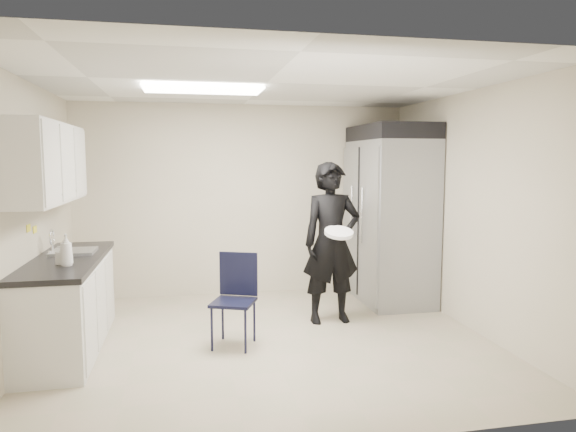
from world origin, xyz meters
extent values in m
plane|color=#A1947E|center=(0.00, 0.00, 0.00)|extent=(4.50, 4.50, 0.00)
plane|color=white|center=(0.00, 0.00, 2.60)|extent=(4.50, 4.50, 0.00)
plane|color=#BDB39C|center=(0.00, 2.00, 1.30)|extent=(4.50, 0.00, 4.50)
plane|color=#BDB39C|center=(-2.25, 0.00, 1.30)|extent=(0.00, 4.00, 4.00)
plane|color=#BDB39C|center=(2.25, 0.00, 1.30)|extent=(0.00, 4.00, 4.00)
cube|color=white|center=(-0.60, 0.40, 2.57)|extent=(1.20, 0.60, 0.02)
cube|color=silver|center=(-1.95, 0.20, 0.43)|extent=(0.60, 1.90, 0.86)
cube|color=black|center=(-1.95, 0.20, 0.89)|extent=(0.64, 1.95, 0.05)
cube|color=gray|center=(-1.93, 0.45, 0.87)|extent=(0.42, 0.40, 0.14)
cylinder|color=silver|center=(-2.13, 0.45, 1.02)|extent=(0.02, 0.02, 0.24)
cube|color=silver|center=(-2.08, 0.20, 1.83)|extent=(0.35, 1.80, 0.75)
cube|color=black|center=(-2.14, 1.35, 1.62)|extent=(0.22, 0.30, 0.35)
cube|color=yellow|center=(-2.24, 0.10, 1.22)|extent=(0.00, 0.12, 0.07)
cube|color=yellow|center=(-2.24, 0.30, 1.18)|extent=(0.00, 0.12, 0.07)
cube|color=gray|center=(1.83, 1.27, 1.05)|extent=(0.80, 1.35, 2.10)
cube|color=black|center=(1.83, 1.27, 2.20)|extent=(0.80, 1.35, 0.20)
cube|color=black|center=(-0.36, -0.06, 0.45)|extent=(0.52, 0.52, 0.89)
imported|color=black|center=(0.82, 0.52, 0.92)|extent=(0.69, 0.47, 1.83)
cylinder|color=silver|center=(0.83, 0.27, 1.07)|extent=(0.33, 0.33, 0.04)
imported|color=white|center=(-1.86, -0.21, 1.05)|extent=(0.14, 0.14, 0.29)
imported|color=silver|center=(-1.92, -0.13, 1.00)|extent=(0.11, 0.11, 0.17)
camera|label=1|loc=(-0.81, -5.03, 1.86)|focal=32.00mm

